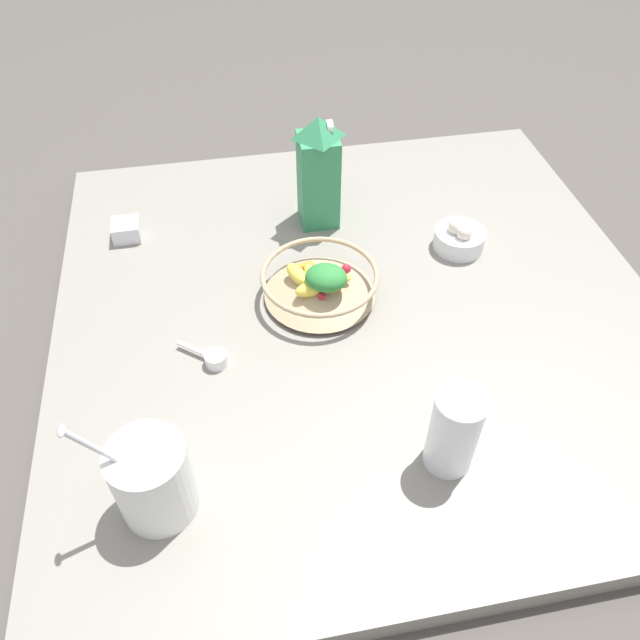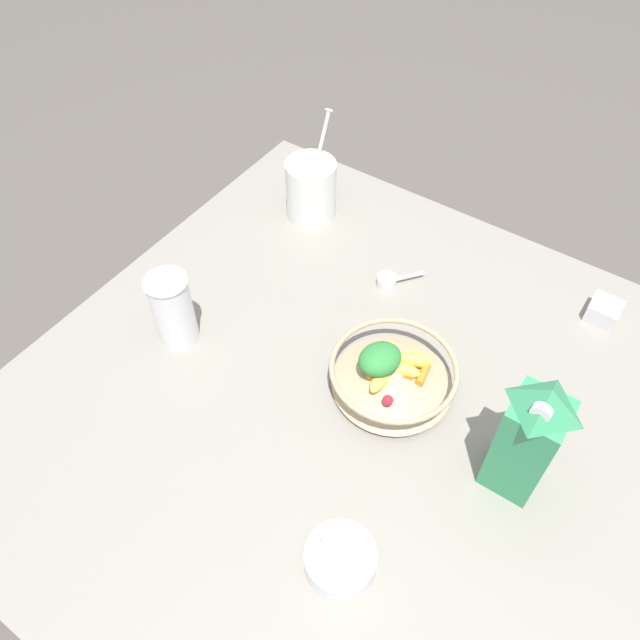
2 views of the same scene
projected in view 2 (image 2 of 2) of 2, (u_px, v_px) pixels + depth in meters
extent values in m
plane|color=#4C4742|center=(352.00, 418.00, 1.11)|extent=(6.00, 6.00, 0.00)
cube|color=gray|center=(352.00, 411.00, 1.09)|extent=(1.13, 1.13, 0.05)
cylinder|color=tan|center=(391.00, 385.00, 1.10)|extent=(0.12, 0.12, 0.01)
cone|color=tan|center=(393.00, 376.00, 1.07)|extent=(0.21, 0.21, 0.05)
torus|color=tan|center=(394.00, 368.00, 1.06)|extent=(0.22, 0.22, 0.01)
ellipsoid|color=#EFD64C|center=(380.00, 380.00, 1.05)|extent=(0.03, 0.06, 0.02)
ellipsoid|color=#EFD64C|center=(399.00, 368.00, 1.07)|extent=(0.08, 0.04, 0.03)
ellipsoid|color=#EFD64C|center=(414.00, 359.00, 1.08)|extent=(0.07, 0.05, 0.03)
ellipsoid|color=#EFD64C|center=(386.00, 355.00, 1.08)|extent=(0.04, 0.07, 0.03)
cylinder|color=orange|center=(376.00, 371.00, 1.07)|extent=(0.02, 0.04, 0.01)
cylinder|color=orange|center=(423.00, 374.00, 1.07)|extent=(0.02, 0.04, 0.01)
cylinder|color=orange|center=(408.00, 369.00, 1.07)|extent=(0.04, 0.05, 0.02)
sphere|color=red|center=(382.00, 363.00, 1.08)|extent=(0.02, 0.02, 0.02)
sphere|color=red|center=(381.00, 375.00, 1.06)|extent=(0.02, 0.02, 0.02)
sphere|color=red|center=(387.00, 355.00, 1.09)|extent=(0.02, 0.02, 0.02)
sphere|color=red|center=(388.00, 400.00, 1.03)|extent=(0.02, 0.02, 0.02)
sphere|color=red|center=(392.00, 371.00, 1.07)|extent=(0.02, 0.02, 0.02)
sphere|color=red|center=(373.00, 360.00, 1.08)|extent=(0.02, 0.02, 0.02)
ellipsoid|color=#2D7F38|center=(380.00, 359.00, 1.05)|extent=(0.09, 0.10, 0.04)
cube|color=#338C59|center=(525.00, 445.00, 0.91)|extent=(0.08, 0.08, 0.20)
pyramid|color=#338C59|center=(548.00, 399.00, 0.82)|extent=(0.08, 0.08, 0.04)
cylinder|color=white|center=(541.00, 412.00, 0.81)|extent=(0.03, 0.01, 0.03)
cylinder|color=white|center=(311.00, 190.00, 1.35)|extent=(0.11, 0.11, 0.13)
cylinder|color=white|center=(311.00, 169.00, 1.31)|extent=(0.10, 0.10, 0.02)
cylinder|color=silver|center=(320.00, 150.00, 1.31)|extent=(0.02, 0.09, 0.15)
ellipsoid|color=silver|center=(329.00, 110.00, 1.28)|extent=(0.02, 0.01, 0.01)
cylinder|color=white|center=(173.00, 310.00, 1.12)|extent=(0.07, 0.07, 0.15)
torus|color=white|center=(165.00, 281.00, 1.06)|extent=(0.08, 0.08, 0.01)
cube|color=silver|center=(604.00, 311.00, 1.19)|extent=(0.06, 0.06, 0.04)
cube|color=brown|center=(603.00, 313.00, 1.19)|extent=(0.05, 0.05, 0.02)
cylinder|color=white|center=(386.00, 281.00, 1.25)|extent=(0.04, 0.04, 0.02)
cylinder|color=white|center=(410.00, 276.00, 1.26)|extent=(0.04, 0.05, 0.01)
cylinder|color=white|center=(340.00, 560.00, 0.89)|extent=(0.10, 0.10, 0.04)
sphere|color=silver|center=(331.00, 544.00, 0.87)|extent=(0.03, 0.03, 0.03)
sphere|color=silver|center=(344.00, 551.00, 0.86)|extent=(0.03, 0.03, 0.03)
sphere|color=silver|center=(347.00, 547.00, 0.87)|extent=(0.03, 0.03, 0.03)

